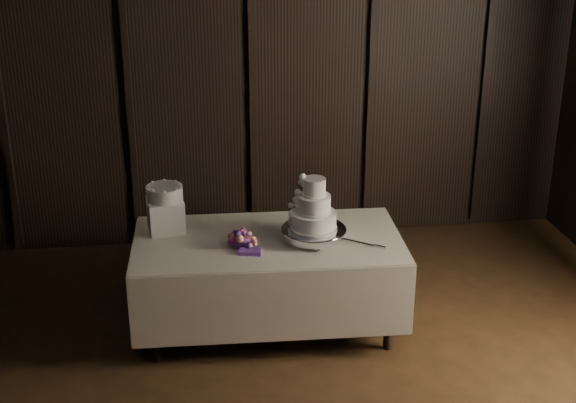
{
  "coord_description": "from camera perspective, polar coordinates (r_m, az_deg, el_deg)",
  "views": [
    {
      "loc": [
        -0.69,
        -3.58,
        3.24
      ],
      "look_at": [
        0.08,
        1.78,
        1.05
      ],
      "focal_mm": 50.0,
      "sensor_mm": 36.0,
      "label": 1
    }
  ],
  "objects": [
    {
      "name": "room",
      "position": [
        4.05,
        2.48,
        -3.5
      ],
      "size": [
        6.08,
        7.08,
        3.08
      ],
      "color": "black",
      "rests_on": "ground"
    },
    {
      "name": "cake_stand",
      "position": [
        5.91,
        1.84,
        -2.34
      ],
      "size": [
        0.51,
        0.51,
        0.09
      ],
      "primitive_type": "cylinder",
      "rotation": [
        0.0,
        0.0,
        -0.06
      ],
      "color": "silver",
      "rests_on": "display_table"
    },
    {
      "name": "display_table",
      "position": [
        6.09,
        -1.4,
        -5.6
      ],
      "size": [
        2.04,
        1.13,
        0.76
      ],
      "rotation": [
        0.0,
        0.0,
        -0.05
      ],
      "color": "beige",
      "rests_on": "ground"
    },
    {
      "name": "box_pedestal",
      "position": [
        6.1,
        -8.68,
        -0.96
      ],
      "size": [
        0.29,
        0.29,
        0.25
      ],
      "primitive_type": "cube",
      "rotation": [
        0.0,
        0.0,
        0.13
      ],
      "color": "white",
      "rests_on": "display_table"
    },
    {
      "name": "cake_knife",
      "position": [
        5.9,
        4.9,
        -2.88
      ],
      "size": [
        0.31,
        0.25,
        0.01
      ],
      "primitive_type": "cube",
      "rotation": [
        0.0,
        0.0,
        -0.66
      ],
      "color": "silver",
      "rests_on": "display_table"
    },
    {
      "name": "wedding_cake",
      "position": [
        5.81,
        1.61,
        -0.62
      ],
      "size": [
        0.38,
        0.33,
        0.39
      ],
      "rotation": [
        0.0,
        0.0,
        -0.3
      ],
      "color": "white",
      "rests_on": "cake_stand"
    },
    {
      "name": "small_cake",
      "position": [
        6.03,
        -8.78,
        0.61
      ],
      "size": [
        0.3,
        0.3,
        0.11
      ],
      "primitive_type": "cylinder",
      "rotation": [
        0.0,
        0.0,
        -0.1
      ],
      "color": "white",
      "rests_on": "box_pedestal"
    },
    {
      "name": "bouquet",
      "position": [
        5.8,
        -3.33,
        -2.74
      ],
      "size": [
        0.35,
        0.42,
        0.17
      ],
      "primitive_type": null,
      "rotation": [
        0.0,
        0.0,
        -0.25
      ],
      "color": "#CA5967",
      "rests_on": "display_table"
    }
  ]
}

